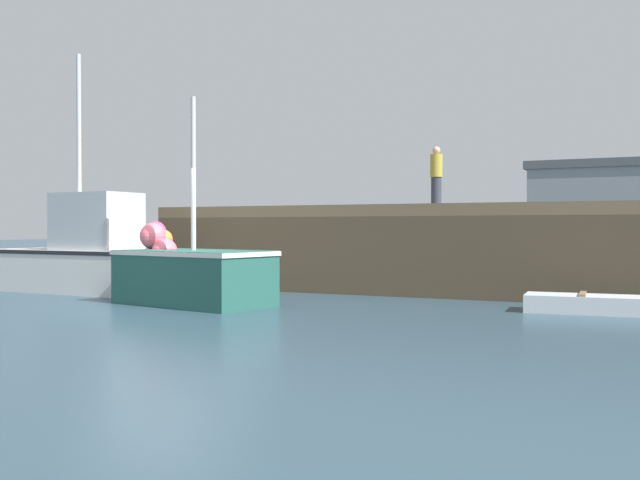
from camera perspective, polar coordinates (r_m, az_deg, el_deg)
ground at (r=13.24m, az=-12.26°, el=-5.38°), size 120.00×160.00×0.10m
pier at (r=18.37m, az=9.30°, el=1.56°), size 11.58×8.91×1.90m
fishing_boat_near_left at (r=16.46m, az=-18.13°, el=-1.12°), size 4.25×1.58×5.18m
fishing_boat_near_right at (r=13.44m, az=-10.19°, el=-2.53°), size 3.18×2.03×3.80m
rowboat at (r=12.74m, az=20.09°, el=-4.77°), size 1.89×0.92×0.33m
dockworker at (r=20.42m, az=9.19°, el=4.86°), size 0.34×0.34×1.78m
warehouse at (r=48.35m, az=23.01°, el=2.52°), size 11.31×6.30×5.49m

